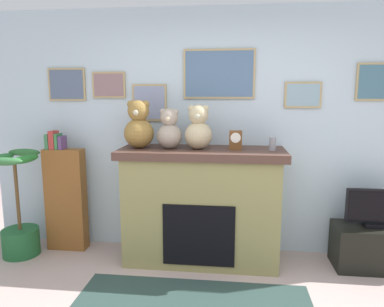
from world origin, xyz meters
TOP-DOWN VIEW (x-y plane):
  - back_wall at (-0.00, 2.00)m, footprint 5.20×0.15m
  - fireplace at (-0.19, 1.64)m, footprint 1.65×0.66m
  - bookshelf at (-1.70, 1.74)m, footprint 0.43×0.16m
  - potted_plant at (-2.12, 1.52)m, footprint 0.46×0.54m
  - tv_stand at (1.51, 1.64)m, footprint 0.73×0.40m
  - television at (1.51, 1.64)m, footprint 0.56×0.14m
  - candle_jar at (0.50, 1.62)m, footprint 0.06×0.06m
  - mantel_clock at (0.15, 1.62)m, footprint 0.12×0.09m
  - teddy_bear_tan at (-0.82, 1.62)m, footprint 0.30×0.30m
  - teddy_bear_grey at (-0.51, 1.62)m, footprint 0.25×0.25m
  - teddy_bear_brown at (-0.22, 1.62)m, footprint 0.27×0.27m

SIDE VIEW (x-z plane):
  - tv_stand at x=1.51m, z-range 0.00..0.43m
  - potted_plant at x=-2.12m, z-range -0.21..0.91m
  - fireplace at x=-0.19m, z-range 0.01..1.18m
  - bookshelf at x=-1.70m, z-range -0.07..1.25m
  - television at x=1.51m, z-range 0.42..0.80m
  - candle_jar at x=0.50m, z-range 1.17..1.30m
  - mantel_clock at x=0.15m, z-range 1.17..1.36m
  - back_wall at x=0.00m, z-range 0.01..2.61m
  - teddy_bear_grey at x=-0.51m, z-range 1.15..1.55m
  - teddy_bear_brown at x=-0.22m, z-range 1.15..1.59m
  - teddy_bear_tan at x=-0.82m, z-range 1.15..1.63m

